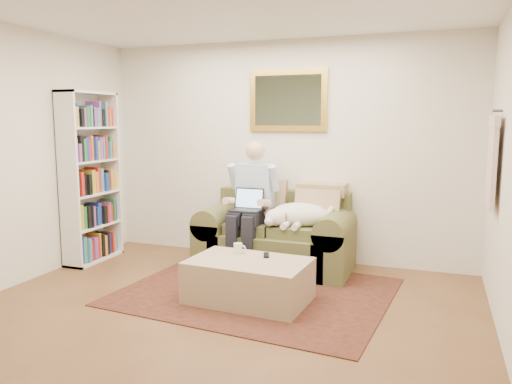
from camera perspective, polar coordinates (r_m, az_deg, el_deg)
The scene contains 12 objects.
room_shell at distance 3.99m, azimuth -5.89°, elevation 2.86°, with size 4.51×5.00×2.61m.
rug at distance 4.99m, azimuth 0.05°, elevation -11.29°, with size 2.50×2.00×0.01m, color black.
sofa at distance 5.68m, azimuth 2.26°, elevation -5.80°, with size 1.71×0.87×1.02m.
seated_man at distance 5.53m, azimuth -0.74°, elevation -1.69°, with size 0.56×0.80×1.44m, color #8CAAD8, non-canonical shape.
laptop at distance 5.47m, azimuth -0.99°, elevation -1.44°, with size 0.33×0.26×0.24m.
sleeping_dog at distance 5.44m, azimuth 5.08°, elevation -2.59°, with size 0.70×0.44×0.26m, color white, non-canonical shape.
ottoman at distance 4.68m, azimuth -0.84°, elevation -10.12°, with size 1.08×0.69×0.39m, color tan.
coffee_mug at distance 4.84m, azimuth -2.07°, elevation -6.45°, with size 0.08×0.08×0.10m, color white.
tv_remote at distance 4.75m, azimuth 1.18°, elevation -7.23°, with size 0.05×0.15×0.02m, color black.
bookshelf at distance 6.20m, azimuth -18.39°, elevation 1.58°, with size 0.28×0.80×2.00m, color white, non-canonical shape.
wall_mirror at distance 5.94m, azimuth 3.66°, elevation 10.41°, with size 0.94×0.04×0.72m.
hanging_shirt at distance 4.85m, azimuth 25.38°, elevation 3.65°, with size 0.06×0.52×0.90m, color beige, non-canonical shape.
Camera 1 is at (1.74, -3.22, 1.67)m, focal length 35.00 mm.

